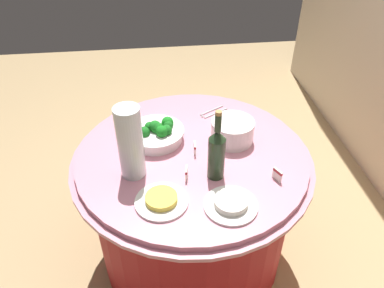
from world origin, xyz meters
The scene contains 12 objects.
ground_plane centered at (0.00, 0.00, 0.00)m, with size 6.00×6.00×0.00m, color tan.
buffet_table centered at (0.00, 0.00, 0.38)m, with size 1.16×1.16×0.74m.
broccoli_bowl centered at (-0.12, -0.16, 0.78)m, with size 0.28×0.28×0.11m.
plate_stack centered at (-0.08, 0.21, 0.80)m, with size 0.21×0.21×0.11m.
wine_bottle centered at (0.17, 0.08, 0.87)m, with size 0.07×0.07×0.34m.
decorative_fruit_vase centered at (0.11, -0.27, 0.89)m, with size 0.11×0.11×0.34m.
serving_tongs centered at (-0.33, 0.15, 0.74)m, with size 0.12×0.16×0.01m.
food_plate_fried_egg centered at (0.31, -0.16, 0.75)m, with size 0.22×0.22×0.04m.
food_plate_rice centered at (0.36, 0.11, 0.76)m, with size 0.22×0.22×0.04m.
label_placard_front centered at (0.01, 0.01, 0.77)m, with size 0.05×0.01×0.05m.
label_placard_mid centered at (0.23, 0.34, 0.77)m, with size 0.05×0.03×0.05m.
label_placard_rear centered at (0.17, -0.04, 0.77)m, with size 0.05×0.02×0.05m.
Camera 1 is at (1.37, -0.16, 1.86)m, focal length 34.88 mm.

